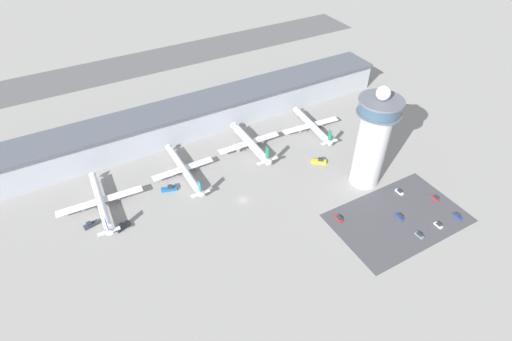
# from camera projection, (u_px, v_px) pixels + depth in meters

# --- Properties ---
(ground_plane) EXTENTS (1000.00, 1000.00, 0.00)m
(ground_plane) POSITION_uv_depth(u_px,v_px,m) (243.00, 200.00, 200.26)
(ground_plane) COLOR gray
(terminal_building) EXTENTS (265.01, 25.00, 18.56)m
(terminal_building) POSITION_uv_depth(u_px,v_px,m) (189.00, 118.00, 240.89)
(terminal_building) COLOR #A3A8B2
(terminal_building) RESTS_ON ground
(runway_strip) EXTENTS (397.51, 44.00, 0.01)m
(runway_strip) POSITION_uv_depth(u_px,v_px,m) (140.00, 64.00, 318.85)
(runway_strip) COLOR #515154
(runway_strip) RESTS_ON ground
(control_tower) EXTENTS (20.97, 20.97, 55.45)m
(control_tower) POSITION_uv_depth(u_px,v_px,m) (373.00, 139.00, 194.23)
(control_tower) COLOR #BCBCC1
(control_tower) RESTS_ON ground
(parking_lot_surface) EXTENTS (64.00, 40.00, 0.01)m
(parking_lot_surface) POSITION_uv_depth(u_px,v_px,m) (398.00, 218.00, 191.02)
(parking_lot_surface) COLOR #424247
(parking_lot_surface) RESTS_ON ground
(airplane_gate_alpha) EXTENTS (41.42, 45.25, 11.54)m
(airplane_gate_alpha) POSITION_uv_depth(u_px,v_px,m) (100.00, 201.00, 193.93)
(airplane_gate_alpha) COLOR silver
(airplane_gate_alpha) RESTS_ON ground
(airplane_gate_bravo) EXTENTS (33.96, 45.99, 11.33)m
(airplane_gate_bravo) POSITION_uv_depth(u_px,v_px,m) (184.00, 169.00, 213.04)
(airplane_gate_bravo) COLOR silver
(airplane_gate_bravo) RESTS_ON ground
(airplane_gate_charlie) EXTENTS (38.10, 41.28, 14.26)m
(airplane_gate_charlie) POSITION_uv_depth(u_px,v_px,m) (250.00, 143.00, 229.45)
(airplane_gate_charlie) COLOR white
(airplane_gate_charlie) RESTS_ON ground
(airplane_gate_delta) EXTENTS (37.92, 41.53, 12.12)m
(airplane_gate_delta) POSITION_uv_depth(u_px,v_px,m) (312.00, 125.00, 244.59)
(airplane_gate_delta) COLOR silver
(airplane_gate_delta) RESTS_ON ground
(service_truck_catering) EXTENTS (7.02, 3.52, 2.66)m
(service_truck_catering) POSITION_uv_depth(u_px,v_px,m) (91.00, 225.00, 186.47)
(service_truck_catering) COLOR black
(service_truck_catering) RESTS_ON ground
(service_truck_fuel) EXTENTS (7.49, 4.77, 2.55)m
(service_truck_fuel) POSITION_uv_depth(u_px,v_px,m) (123.00, 226.00, 185.93)
(service_truck_fuel) COLOR black
(service_truck_fuel) RESTS_ON ground
(service_truck_baggage) EXTENTS (8.22, 4.61, 3.01)m
(service_truck_baggage) POSITION_uv_depth(u_px,v_px,m) (169.00, 189.00, 205.19)
(service_truck_baggage) COLOR black
(service_truck_baggage) RESTS_ON ground
(service_truck_water) EXTENTS (8.06, 6.84, 2.99)m
(service_truck_water) POSITION_uv_depth(u_px,v_px,m) (319.00, 161.00, 222.45)
(service_truck_water) COLOR black
(service_truck_water) RESTS_ON ground
(car_grey_coupe) EXTENTS (1.83, 4.60, 1.37)m
(car_grey_coupe) POSITION_uv_depth(u_px,v_px,m) (458.00, 216.00, 191.16)
(car_grey_coupe) COLOR black
(car_grey_coupe) RESTS_ON ground
(car_black_suv) EXTENTS (1.90, 4.66, 1.53)m
(car_black_suv) POSITION_uv_depth(u_px,v_px,m) (339.00, 219.00, 189.88)
(car_black_suv) COLOR black
(car_black_suv) RESTS_ON ground
(car_red_hatchback) EXTENTS (1.94, 4.48, 1.41)m
(car_red_hatchback) POSITION_uv_depth(u_px,v_px,m) (419.00, 235.00, 182.08)
(car_red_hatchback) COLOR black
(car_red_hatchback) RESTS_ON ground
(car_silver_sedan) EXTENTS (1.84, 4.17, 1.43)m
(car_silver_sedan) POSITION_uv_depth(u_px,v_px,m) (438.00, 225.00, 186.79)
(car_silver_sedan) COLOR black
(car_silver_sedan) RESTS_ON ground
(car_navy_sedan) EXTENTS (1.99, 4.71, 1.55)m
(car_navy_sedan) POSITION_uv_depth(u_px,v_px,m) (399.00, 217.00, 190.75)
(car_navy_sedan) COLOR black
(car_navy_sedan) RESTS_ON ground
(car_yellow_taxi) EXTENTS (1.83, 4.65, 1.37)m
(car_yellow_taxi) POSITION_uv_depth(u_px,v_px,m) (399.00, 192.00, 204.16)
(car_yellow_taxi) COLOR black
(car_yellow_taxi) RESTS_ON ground
(car_green_van) EXTENTS (1.88, 4.17, 1.39)m
(car_green_van) POSITION_uv_depth(u_px,v_px,m) (436.00, 198.00, 200.57)
(car_green_van) COLOR black
(car_green_van) RESTS_ON ground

